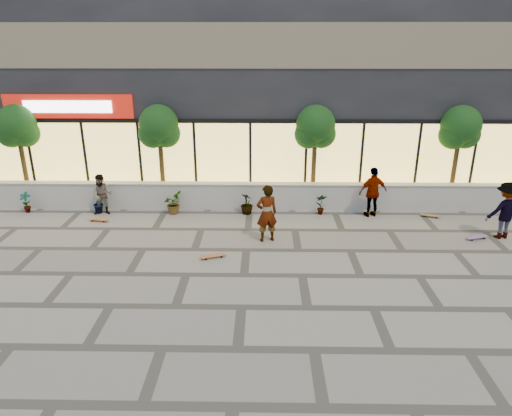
{
  "coord_description": "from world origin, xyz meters",
  "views": [
    {
      "loc": [
        0.53,
        -9.7,
        6.22
      ],
      "look_at": [
        0.3,
        3.56,
        1.3
      ],
      "focal_mm": 32.0,
      "sensor_mm": 36.0,
      "label": 1
    }
  ],
  "objects_px": {
    "tree_mideast": "(315,129)",
    "skateboard_right_far": "(477,237)",
    "tree_east": "(460,130)",
    "skateboard_center": "(213,256)",
    "skater_right_near": "(373,192)",
    "skateboard_left": "(99,220)",
    "skateboard_right_near": "(430,215)",
    "tree_west": "(17,129)",
    "tree_midwest": "(159,129)",
    "skater_center": "(267,213)",
    "skater_left": "(102,195)",
    "skater_right_far": "(505,210)"
  },
  "relations": [
    {
      "from": "tree_mideast",
      "to": "skateboard_right_far",
      "type": "bearing_deg",
      "value": -34.3
    },
    {
      "from": "tree_east",
      "to": "skateboard_center",
      "type": "xyz_separation_m",
      "value": [
        -8.98,
        -5.02,
        -2.91
      ]
    },
    {
      "from": "skater_right_near",
      "to": "skateboard_left",
      "type": "xyz_separation_m",
      "value": [
        -10.02,
        -0.73,
        -0.87
      ]
    },
    {
      "from": "tree_mideast",
      "to": "skateboard_right_near",
      "type": "bearing_deg",
      "value": -19.46
    },
    {
      "from": "tree_west",
      "to": "skater_right_near",
      "type": "bearing_deg",
      "value": -5.89
    },
    {
      "from": "tree_west",
      "to": "tree_east",
      "type": "height_order",
      "value": "same"
    },
    {
      "from": "tree_mideast",
      "to": "tree_midwest",
      "type": "bearing_deg",
      "value": 180.0
    },
    {
      "from": "skateboard_left",
      "to": "tree_east",
      "type": "bearing_deg",
      "value": 18.28
    },
    {
      "from": "skater_center",
      "to": "skateboard_right_far",
      "type": "height_order",
      "value": "skater_center"
    },
    {
      "from": "tree_midwest",
      "to": "skater_left",
      "type": "xyz_separation_m",
      "value": [
        -1.99,
        -1.4,
        -2.21
      ]
    },
    {
      "from": "tree_west",
      "to": "tree_east",
      "type": "distance_m",
      "value": 17.0
    },
    {
      "from": "skateboard_left",
      "to": "skater_right_far",
      "type": "bearing_deg",
      "value": 4.47
    },
    {
      "from": "skater_right_far",
      "to": "skateboard_center",
      "type": "height_order",
      "value": "skater_right_far"
    },
    {
      "from": "tree_east",
      "to": "skater_center",
      "type": "relative_size",
      "value": 2.05
    },
    {
      "from": "tree_mideast",
      "to": "skater_left",
      "type": "distance_m",
      "value": 8.41
    },
    {
      "from": "skateboard_right_near",
      "to": "tree_mideast",
      "type": "bearing_deg",
      "value": 179.85
    },
    {
      "from": "skater_left",
      "to": "skater_right_near",
      "type": "bearing_deg",
      "value": -5.38
    },
    {
      "from": "skater_right_near",
      "to": "skateboard_right_near",
      "type": "relative_size",
      "value": 2.64
    },
    {
      "from": "skateboard_right_near",
      "to": "skater_right_near",
      "type": "bearing_deg",
      "value": -163.32
    },
    {
      "from": "tree_midwest",
      "to": "skateboard_center",
      "type": "distance_m",
      "value": 6.32
    },
    {
      "from": "skater_right_near",
      "to": "skateboard_left",
      "type": "bearing_deg",
      "value": -10.73
    },
    {
      "from": "skater_left",
      "to": "skater_center",
      "type": "bearing_deg",
      "value": -25.89
    },
    {
      "from": "tree_west",
      "to": "skater_center",
      "type": "relative_size",
      "value": 2.05
    },
    {
      "from": "skater_center",
      "to": "skater_right_near",
      "type": "distance_m",
      "value": 4.55
    },
    {
      "from": "tree_east",
      "to": "skateboard_right_near",
      "type": "bearing_deg",
      "value": -129.91
    },
    {
      "from": "skater_right_near",
      "to": "skateboard_right_far",
      "type": "distance_m",
      "value": 3.78
    },
    {
      "from": "tree_mideast",
      "to": "skater_right_near",
      "type": "height_order",
      "value": "tree_mideast"
    },
    {
      "from": "skater_right_near",
      "to": "tree_east",
      "type": "bearing_deg",
      "value": -172.72
    },
    {
      "from": "tree_west",
      "to": "tree_mideast",
      "type": "xyz_separation_m",
      "value": [
        11.5,
        0.0,
        0.0
      ]
    },
    {
      "from": "tree_mideast",
      "to": "skateboard_right_far",
      "type": "relative_size",
      "value": 4.79
    },
    {
      "from": "skater_left",
      "to": "skateboard_center",
      "type": "xyz_separation_m",
      "value": [
        4.51,
        -3.62,
        -0.7
      ]
    },
    {
      "from": "skater_right_near",
      "to": "tree_midwest",
      "type": "bearing_deg",
      "value": -24.75
    },
    {
      "from": "skater_right_far",
      "to": "skateboard_center",
      "type": "xyz_separation_m",
      "value": [
        -9.43,
        -1.71,
        -0.88
      ]
    },
    {
      "from": "skater_right_near",
      "to": "skateboard_center",
      "type": "bearing_deg",
      "value": 18.2
    },
    {
      "from": "tree_mideast",
      "to": "skater_right_far",
      "type": "height_order",
      "value": "tree_mideast"
    },
    {
      "from": "tree_midwest",
      "to": "tree_mideast",
      "type": "height_order",
      "value": "same"
    },
    {
      "from": "tree_west",
      "to": "skater_left",
      "type": "xyz_separation_m",
      "value": [
        3.51,
        -1.4,
        -2.21
      ]
    },
    {
      "from": "skateboard_right_near",
      "to": "skater_center",
      "type": "bearing_deg",
      "value": -140.94
    },
    {
      "from": "skater_right_near",
      "to": "skateboard_right_far",
      "type": "relative_size",
      "value": 2.29
    },
    {
      "from": "skater_left",
      "to": "skater_right_far",
      "type": "distance_m",
      "value": 14.07
    },
    {
      "from": "skateboard_center",
      "to": "skateboard_left",
      "type": "bearing_deg",
      "value": 127.88
    },
    {
      "from": "tree_west",
      "to": "tree_east",
      "type": "bearing_deg",
      "value": 0.0
    },
    {
      "from": "skater_center",
      "to": "skater_left",
      "type": "distance_m",
      "value": 6.55
    },
    {
      "from": "skateboard_center",
      "to": "skateboard_right_far",
      "type": "relative_size",
      "value": 0.98
    },
    {
      "from": "tree_midwest",
      "to": "skateboard_left",
      "type": "height_order",
      "value": "tree_midwest"
    },
    {
      "from": "tree_mideast",
      "to": "skateboard_center",
      "type": "relative_size",
      "value": 4.88
    },
    {
      "from": "tree_midwest",
      "to": "skater_left",
      "type": "distance_m",
      "value": 3.28
    },
    {
      "from": "tree_mideast",
      "to": "tree_east",
      "type": "relative_size",
      "value": 1.0
    },
    {
      "from": "tree_west",
      "to": "tree_east",
      "type": "xyz_separation_m",
      "value": [
        17.0,
        0.0,
        0.0
      ]
    },
    {
      "from": "skateboard_left",
      "to": "skateboard_right_far",
      "type": "xyz_separation_m",
      "value": [
        13.06,
        -1.35,
        0.01
      ]
    }
  ]
}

